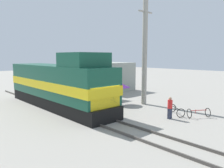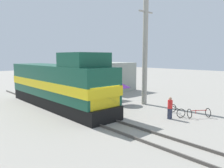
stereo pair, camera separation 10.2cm
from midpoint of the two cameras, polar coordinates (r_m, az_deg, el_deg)
name	(u,v)px [view 1 (the left image)]	position (r m, az deg, el deg)	size (l,w,h in m)	color
ground_plane	(96,120)	(15.59, -4.50, -9.25)	(120.00, 120.00, 0.00)	gray
rail_near	(87,121)	(15.16, -6.67, -9.47)	(0.08, 35.04, 0.15)	#4C4742
rail_far	(103,117)	(16.01, -2.46, -8.52)	(0.08, 35.04, 0.15)	#4C4742
locomotive	(59,85)	(19.30, -13.74, -0.23)	(3.02, 13.60, 4.69)	black
utility_pole	(145,52)	(20.21, 8.38, 8.20)	(1.80, 0.47, 9.49)	#9E998E
vendor_umbrella	(120,85)	(20.10, 1.97, -0.28)	(1.83, 1.83, 2.00)	#4C4C4C
billboard_sign	(100,73)	(22.75, -3.39, 2.96)	(2.40, 0.12, 3.60)	#595959
shrub_cluster	(115,100)	(19.98, 0.63, -4.21)	(0.92, 0.92, 0.92)	#2D722D
person_bystander	(170,107)	(16.06, 14.71, -5.85)	(0.34, 0.34, 1.58)	#2D3347
bicycle	(176,110)	(17.39, 16.26, -6.62)	(1.44, 1.68, 0.67)	black
bicycle_spare	(199,113)	(17.15, 21.52, -7.02)	(1.64, 1.39, 0.68)	black
building_block_distant	(107,76)	(28.69, -1.29, 2.00)	(5.32, 5.12, 3.63)	#999E93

